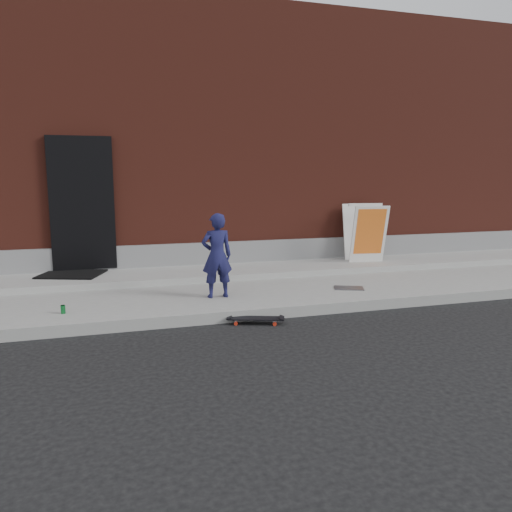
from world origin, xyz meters
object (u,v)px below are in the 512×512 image
object	(u,v)px
child	(217,256)
soda_can	(63,309)
skateboard	(256,319)
pizza_sign	(365,232)

from	to	relation	value
child	soda_can	bearing A→B (deg)	6.89
child	skateboard	world-z (taller)	child
skateboard	soda_can	xyz separation A→B (m)	(-2.34, 0.65, 0.14)
soda_can	child	bearing A→B (deg)	7.90
child	skateboard	bearing A→B (deg)	106.30
child	pizza_sign	bearing A→B (deg)	-154.39
child	pizza_sign	world-z (taller)	child
skateboard	pizza_sign	world-z (taller)	pizza_sign
pizza_sign	soda_can	bearing A→B (deg)	-160.17
child	pizza_sign	size ratio (longest dim) A/B	1.09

